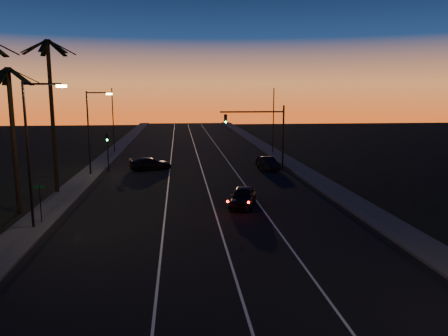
{
  "coord_description": "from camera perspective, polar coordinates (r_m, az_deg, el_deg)",
  "views": [
    {
      "loc": [
        -1.95,
        -7.04,
        8.34
      ],
      "look_at": [
        1.09,
        22.19,
        3.26
      ],
      "focal_mm": 35.0,
      "sensor_mm": 36.0,
      "label": 1
    }
  ],
  "objects": [
    {
      "name": "lane_stripe_mid",
      "position": [
        38.04,
        -2.1,
        -2.84
      ],
      "size": [
        0.12,
        160.0,
        0.01
      ],
      "primitive_type": "cube",
      "color": "silver",
      "rests_on": "road"
    },
    {
      "name": "streetlight_left_near",
      "position": [
        28.58,
        -23.76,
        2.91
      ],
      "size": [
        2.55,
        0.26,
        9.0
      ],
      "color": "black",
      "rests_on": "ground"
    },
    {
      "name": "sidewalk_right",
      "position": [
        40.16,
        13.33,
        -2.33
      ],
      "size": [
        2.4,
        170.0,
        0.16
      ],
      "primitive_type": "cube",
      "color": "#3D3D3A",
      "rests_on": "ground"
    },
    {
      "name": "streetlight_left_far",
      "position": [
        45.99,
        -16.94,
        5.29
      ],
      "size": [
        2.55,
        0.26,
        8.5
      ],
      "color": "black",
      "rests_on": "ground"
    },
    {
      "name": "sidewalk_left",
      "position": [
        39.06,
        -19.51,
        -2.98
      ],
      "size": [
        2.4,
        170.0,
        0.16
      ],
      "primitive_type": "cube",
      "color": "#3D3D3A",
      "rests_on": "ground"
    },
    {
      "name": "road",
      "position": [
        38.01,
        -2.85,
        -2.87
      ],
      "size": [
        20.0,
        170.0,
        0.01
      ],
      "primitive_type": "cube",
      "color": "black",
      "rests_on": "ground"
    },
    {
      "name": "lane_stripe_left",
      "position": [
        37.98,
        -7.38,
        -2.94
      ],
      "size": [
        0.12,
        160.0,
        0.01
      ],
      "primitive_type": "cube",
      "color": "silver",
      "rests_on": "road"
    },
    {
      "name": "right_car",
      "position": [
        48.16,
        5.72,
        0.62
      ],
      "size": [
        2.13,
        4.35,
        1.37
      ],
      "color": "black",
      "rests_on": "road"
    },
    {
      "name": "signal_post",
      "position": [
        47.93,
        -14.97,
        2.94
      ],
      "size": [
        0.28,
        0.37,
        4.2
      ],
      "color": "black",
      "rests_on": "ground"
    },
    {
      "name": "far_pole_left",
      "position": [
        62.81,
        -14.29,
        6.0
      ],
      "size": [
        0.14,
        0.14,
        9.0
      ],
      "primitive_type": "cylinder",
      "color": "black",
      "rests_on": "ground"
    },
    {
      "name": "street_sign",
      "position": [
        30.15,
        -22.88,
        -3.79
      ],
      "size": [
        0.7,
        0.06,
        2.6
      ],
      "color": "black",
      "rests_on": "ground"
    },
    {
      "name": "cross_car",
      "position": [
        48.36,
        -9.62,
        0.56
      ],
      "size": [
        5.06,
        3.52,
        1.36
      ],
      "color": "black",
      "rests_on": "road"
    },
    {
      "name": "lead_car",
      "position": [
        32.45,
        2.49,
        -3.76
      ],
      "size": [
        2.88,
        4.99,
        1.44
      ],
      "color": "black",
      "rests_on": "road"
    },
    {
      "name": "palm_mid",
      "position": [
        33.08,
        -25.91,
        5.21
      ],
      "size": [
        4.25,
        4.16,
        10.03
      ],
      "color": "black",
      "rests_on": "ground"
    },
    {
      "name": "lane_stripe_right",
      "position": [
        38.43,
        3.12,
        -2.72
      ],
      "size": [
        0.12,
        160.0,
        0.01
      ],
      "primitive_type": "cube",
      "color": "silver",
      "rests_on": "road"
    },
    {
      "name": "palm_far",
      "position": [
        38.44,
        -21.62,
        8.04
      ],
      "size": [
        4.25,
        4.16,
        12.53
      ],
      "color": "black",
      "rests_on": "ground"
    },
    {
      "name": "far_pole_right",
      "position": [
        60.56,
        6.46,
        6.1
      ],
      "size": [
        0.14,
        0.14,
        9.0
      ],
      "primitive_type": "cylinder",
      "color": "black",
      "rests_on": "ground"
    },
    {
      "name": "signal_mast",
      "position": [
        48.03,
        5.01,
        5.52
      ],
      "size": [
        7.1,
        0.41,
        7.0
      ],
      "color": "black",
      "rests_on": "ground"
    }
  ]
}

